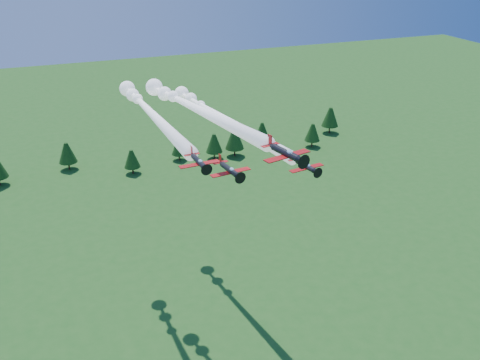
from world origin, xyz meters
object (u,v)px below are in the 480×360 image
object	(u,v)px
plane_left	(149,110)
plane_right	(220,116)
plane_lead	(194,107)
plane_slot	(230,170)

from	to	relation	value
plane_left	plane_right	world-z (taller)	plane_left
plane_lead	plane_slot	bearing A→B (deg)	-88.04
plane_slot	plane_right	bearing A→B (deg)	67.16
plane_lead	plane_left	size ratio (longest dim) A/B	0.94
plane_left	plane_lead	bearing A→B (deg)	-61.53
plane_left	plane_slot	size ratio (longest dim) A/B	6.19
plane_lead	plane_slot	distance (m)	14.94
plane_lead	plane_slot	world-z (taller)	plane_lead
plane_left	plane_slot	xyz separation A→B (m)	(9.94, -22.34, -5.95)
plane_slot	plane_left	bearing A→B (deg)	106.29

